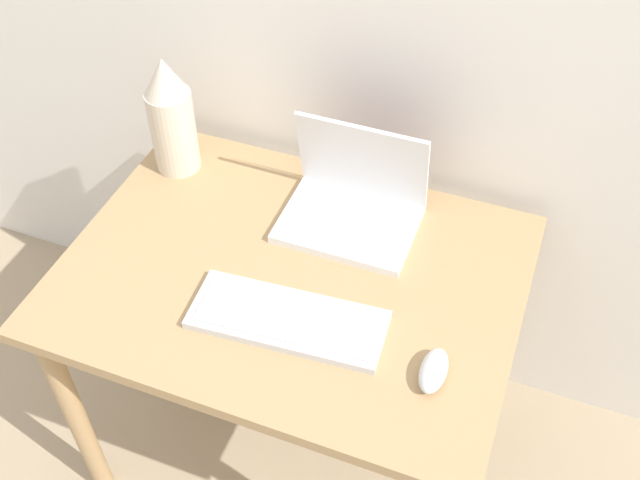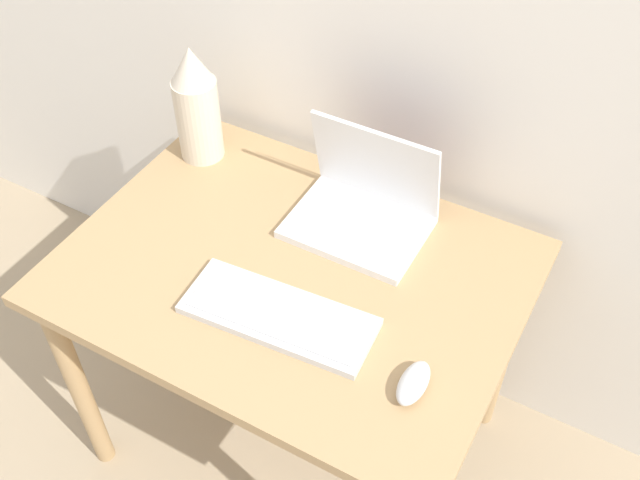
{
  "view_description": "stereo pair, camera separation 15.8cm",
  "coord_description": "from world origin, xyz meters",
  "px_view_note": "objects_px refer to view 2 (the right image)",
  "views": [
    {
      "loc": [
        0.45,
        -0.64,
        1.96
      ],
      "look_at": [
        0.06,
        0.4,
        0.82
      ],
      "focal_mm": 42.0,
      "sensor_mm": 36.0,
      "label": 1
    },
    {
      "loc": [
        0.6,
        -0.57,
        1.96
      ],
      "look_at": [
        0.06,
        0.4,
        0.82
      ],
      "focal_mm": 42.0,
      "sensor_mm": 36.0,
      "label": 2
    }
  ],
  "objects_px": {
    "keyboard": "(279,315)",
    "mouse": "(413,383)",
    "laptop": "(364,205)",
    "vase": "(196,105)"
  },
  "relations": [
    {
      "from": "keyboard",
      "to": "mouse",
      "type": "relative_size",
      "value": 3.81
    },
    {
      "from": "keyboard",
      "to": "mouse",
      "type": "height_order",
      "value": "mouse"
    },
    {
      "from": "laptop",
      "to": "mouse",
      "type": "height_order",
      "value": "laptop"
    },
    {
      "from": "laptop",
      "to": "keyboard",
      "type": "xyz_separation_m",
      "value": [
        -0.02,
        -0.34,
        -0.04
      ]
    },
    {
      "from": "laptop",
      "to": "keyboard",
      "type": "relative_size",
      "value": 0.74
    },
    {
      "from": "mouse",
      "to": "vase",
      "type": "height_order",
      "value": "vase"
    },
    {
      "from": "laptop",
      "to": "vase",
      "type": "relative_size",
      "value": 1.0
    },
    {
      "from": "vase",
      "to": "laptop",
      "type": "bearing_deg",
      "value": -3.38
    },
    {
      "from": "mouse",
      "to": "vase",
      "type": "xyz_separation_m",
      "value": [
        -0.77,
        0.39,
        0.13
      ]
    },
    {
      "from": "keyboard",
      "to": "mouse",
      "type": "xyz_separation_m",
      "value": [
        0.32,
        -0.02,
        0.01
      ]
    }
  ]
}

